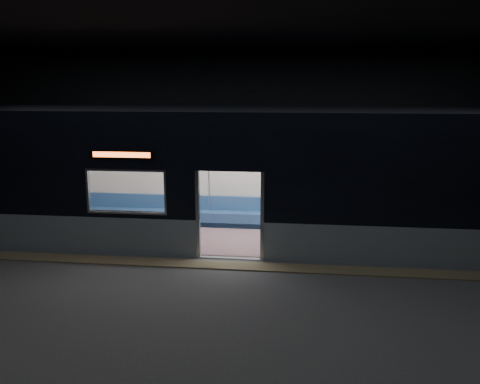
# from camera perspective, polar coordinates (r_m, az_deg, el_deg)

# --- Properties ---
(station_floor) EXTENTS (24.00, 14.00, 0.01)m
(station_floor) POSITION_cam_1_polar(r_m,az_deg,el_deg) (10.85, -1.92, -9.35)
(station_floor) COLOR #47494C
(station_floor) RESTS_ON ground
(station_envelope) EXTENTS (24.00, 14.00, 5.00)m
(station_envelope) POSITION_cam_1_polar(r_m,az_deg,el_deg) (10.10, -2.07, 10.40)
(station_envelope) COLOR black
(station_envelope) RESTS_ON station_floor
(tactile_strip) EXTENTS (22.80, 0.50, 0.03)m
(tactile_strip) POSITION_cam_1_polar(r_m,az_deg,el_deg) (11.35, -1.49, -8.25)
(tactile_strip) COLOR #8C7F59
(tactile_strip) RESTS_ON station_floor
(metro_car) EXTENTS (18.00, 3.04, 3.35)m
(metro_car) POSITION_cam_1_polar(r_m,az_deg,el_deg) (12.79, -0.23, 2.59)
(metro_car) COLOR #91A0AD
(metro_car) RESTS_ON station_floor
(passenger) EXTENTS (0.46, 0.74, 1.41)m
(passenger) POSITION_cam_1_polar(r_m,az_deg,el_deg) (13.98, 13.50, -1.25)
(passenger) COLOR black
(passenger) RESTS_ON metro_car
(handbag) EXTENTS (0.35, 0.33, 0.14)m
(handbag) POSITION_cam_1_polar(r_m,az_deg,el_deg) (13.78, 13.69, -1.99)
(handbag) COLOR black
(handbag) RESTS_ON passenger
(transit_map) EXTENTS (0.90, 0.03, 0.59)m
(transit_map) POSITION_cam_1_polar(r_m,az_deg,el_deg) (14.07, 9.64, 1.63)
(transit_map) COLOR white
(transit_map) RESTS_ON metro_car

